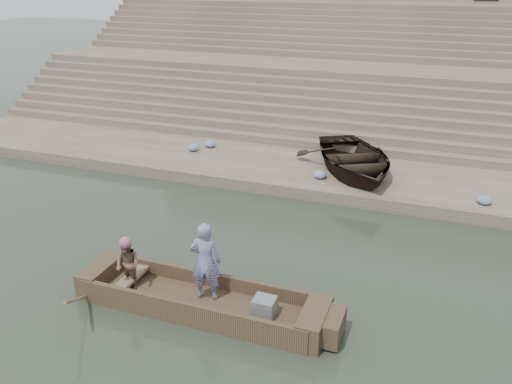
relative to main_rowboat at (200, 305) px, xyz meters
The scene contains 12 objects.
ground 0.84m from the main_rowboat, 33.86° to the left, with size 120.00×120.00×0.00m, color #283326.
lower_landing 8.49m from the main_rowboat, 85.33° to the left, with size 32.00×4.00×0.40m, color gray.
mid_landing 16.03m from the main_rowboat, 87.52° to the left, with size 32.00×3.00×2.80m, color gray.
upper_landing 23.11m from the main_rowboat, 88.27° to the left, with size 32.00×3.00×5.20m, color gray.
ghat_steps 17.75m from the main_rowboat, 87.76° to the left, with size 32.00×11.00×5.20m.
main_rowboat is the anchor object (origin of this frame).
rowboat_trim 0.29m from the main_rowboat, ahead, with size 6.04×2.63×1.90m.
standing_man 1.04m from the main_rowboat, 62.61° to the left, with size 0.66×0.44×1.82m, color navy.
rowing_man 1.86m from the main_rowboat, behind, with size 0.60×0.47×1.23m, color #257053.
television 1.50m from the main_rowboat, ahead, with size 0.46×0.42×0.40m.
beached_rowboat 8.74m from the main_rowboat, 78.67° to the left, with size 3.38×4.73×0.98m, color #2D2116.
cloth_bundles 8.24m from the main_rowboat, 93.42° to the left, with size 10.87×2.55×0.26m.
Camera 1 is at (3.78, -9.04, 6.87)m, focal length 36.80 mm.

